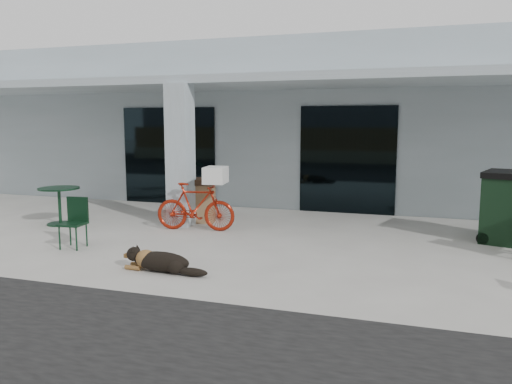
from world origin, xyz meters
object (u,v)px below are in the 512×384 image
(bicycle, at_px, (195,207))
(wheeled_bin, at_px, (508,207))
(dog, at_px, (161,260))
(cafe_table_near, at_px, (60,206))
(trash_receptacle, at_px, (203,200))
(cafe_chair_near, at_px, (73,223))

(bicycle, relative_size, wheeled_bin, 1.24)
(dog, xyz_separation_m, cafe_table_near, (-3.92, 2.51, 0.24))
(trash_receptacle, relative_size, wheeled_bin, 0.74)
(bicycle, height_order, cafe_chair_near, bicycle)
(cafe_chair_near, relative_size, trash_receptacle, 0.92)
(dog, distance_m, wheeled_bin, 6.61)
(trash_receptacle, bearing_deg, wheeled_bin, 0.00)
(dog, relative_size, trash_receptacle, 1.07)
(dog, distance_m, cafe_table_near, 4.67)
(dog, xyz_separation_m, trash_receptacle, (-0.99, 3.80, 0.33))
(dog, xyz_separation_m, cafe_chair_near, (-2.25, 0.82, 0.28))
(cafe_table_near, bearing_deg, bicycle, 6.98)
(bicycle, distance_m, cafe_table_near, 3.19)
(wheeled_bin, bearing_deg, cafe_table_near, -154.88)
(cafe_table_near, relative_size, cafe_chair_near, 0.97)
(wheeled_bin, bearing_deg, bicycle, -154.41)
(cafe_table_near, xyz_separation_m, cafe_chair_near, (1.67, -1.69, 0.04))
(cafe_table_near, bearing_deg, wheeled_bin, 7.88)
(cafe_chair_near, bearing_deg, wheeled_bin, 15.73)
(bicycle, distance_m, wheeled_bin, 6.21)
(cafe_table_near, bearing_deg, trash_receptacle, 23.67)
(cafe_table_near, relative_size, wheeled_bin, 0.66)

